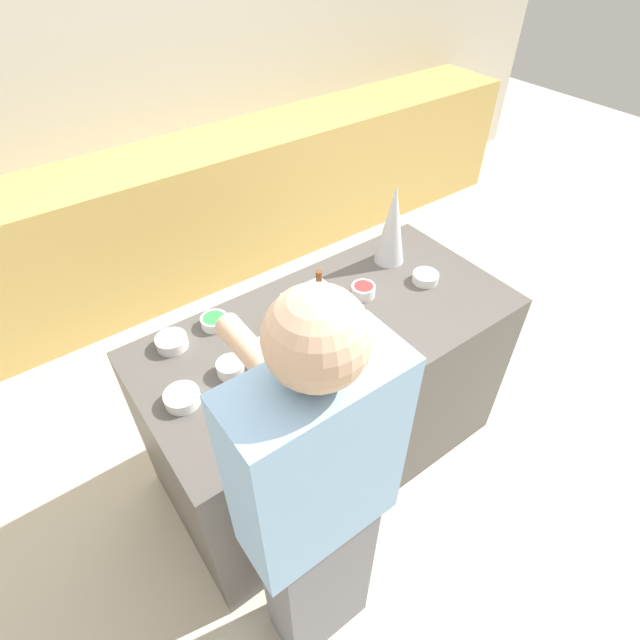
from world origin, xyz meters
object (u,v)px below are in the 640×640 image
Objects in this scene: gingerbread_house at (314,318)px; candy_bowl_far_left at (363,290)px; candy_bowl_far_right at (231,367)px; baking_tray at (314,342)px; person at (317,511)px; candy_bowl_behind_tray at (182,397)px; candy_bowl_front_corner at (172,341)px; candy_bowl_beside_tree at (425,277)px; decorative_tree at (392,224)px; candy_bowl_near_tray_right at (214,321)px; mug at (318,399)px.

candy_bowl_far_left is at bearing 17.77° from gingerbread_house.
candy_bowl_far_left is at bearing 4.94° from candy_bowl_far_right.
person is at bearing -124.96° from baking_tray.
gingerbread_house reaches higher than candy_bowl_far_left.
candy_bowl_front_corner is at bearing 73.17° from candy_bowl_behind_tray.
baking_tray is 3.38× the size of candy_bowl_beside_tree.
baking_tray is at bearing -149.69° from gingerbread_house.
candy_bowl_far_left is at bearing 5.16° from candy_bowl_behind_tray.
candy_bowl_far_right is (-0.96, -0.19, -0.17)m from decorative_tree.
candy_bowl_near_tray_right is 1.17× the size of mug.
candy_bowl_far_left is 0.06× the size of person.
person reaches higher than gingerbread_house.
person is (-0.74, -0.68, -0.05)m from candy_bowl_far_left.
baking_tray is 0.23× the size of person.
candy_bowl_near_tray_right is 0.90m from person.
candy_bowl_far_right is at bearing 178.26° from candy_bowl_beside_tree.
candy_bowl_behind_tray is (-1.16, -0.21, -0.17)m from decorative_tree.
gingerbread_house is 0.67m from decorative_tree.
candy_bowl_behind_tray is (-0.09, -0.28, -0.00)m from candy_bowl_front_corner.
candy_bowl_far_right is 0.36m from mug.
candy_bowl_front_corner is (-0.46, 0.31, -0.10)m from gingerbread_house.
candy_bowl_front_corner is at bearing -176.89° from candy_bowl_near_tray_right.
baking_tray is 0.36m from candy_bowl_far_left.
candy_bowl_far_right reaches higher than candy_bowl_front_corner.
gingerbread_house is at bearing 55.02° from person.
candy_bowl_far_right reaches higher than candy_bowl_behind_tray.
decorative_tree is 0.35m from candy_bowl_far_left.
baking_tray is 0.69m from decorative_tree.
candy_bowl_behind_tray is at bearing -174.84° from candy_bowl_far_left.
candy_bowl_front_corner reaches higher than baking_tray.
candy_bowl_near_tray_right is 0.65m from candy_bowl_far_left.
decorative_tree reaches higher than candy_bowl_far_left.
decorative_tree reaches higher than mug.
decorative_tree is at bearing 95.46° from candy_bowl_beside_tree.
candy_bowl_beside_tree is 1.19m from person.
candy_bowl_front_corner reaches higher than candy_bowl_near_tray_right.
decorative_tree is 0.99m from candy_bowl_far_right.
gingerbread_house is at bearing 30.31° from baking_tray.
candy_bowl_beside_tree is at bearing -84.54° from decorative_tree.
candy_bowl_far_right is at bearing -104.97° from candy_bowl_near_tray_right.
person is at bearing -124.98° from gingerbread_house.
baking_tray is 1.30× the size of gingerbread_house.
person reaches higher than decorative_tree.
candy_bowl_beside_tree is 1.24× the size of mug.
decorative_tree is (0.62, 0.24, 0.07)m from gingerbread_house.
person is (-0.05, -0.62, -0.05)m from candy_bowl_far_right.
gingerbread_house is 2.77× the size of candy_bowl_near_tray_right.
mug is at bearing -80.67° from candy_bowl_near_tray_right.
candy_bowl_front_corner is 1.18× the size of candy_bowl_far_left.
gingerbread_house reaches higher than candy_bowl_front_corner.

